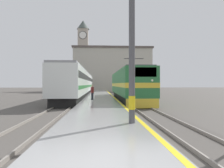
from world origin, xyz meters
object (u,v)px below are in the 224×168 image
Objects in this scene: passenger_train at (80,84)px; clock_tower at (83,53)px; locomotive_train at (128,85)px; person_on_platform at (92,92)px; catenary_mast at (133,27)px.

clock_tower is at bearing 93.46° from passenger_train.
person_on_platform is (-4.38, -3.37, -0.73)m from locomotive_train.
catenary_mast reaches higher than passenger_train.
person_on_platform is (-2.29, 14.42, -3.39)m from catenary_mast.
passenger_train reaches higher than person_on_platform.
passenger_train is 35.36m from clock_tower.
passenger_train is (-6.82, 9.52, 0.23)m from locomotive_train.
clock_tower reaches higher than catenary_mast.
clock_tower is (-6.77, 61.20, 7.42)m from catenary_mast.
locomotive_train is at bearing 83.28° from catenary_mast.
person_on_platform is at bearing -79.27° from passenger_train.
clock_tower reaches higher than locomotive_train.
person_on_platform is at bearing 99.00° from catenary_mast.
locomotive_train is 11.77× the size of person_on_platform.
passenger_train is 27.81m from catenary_mast.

